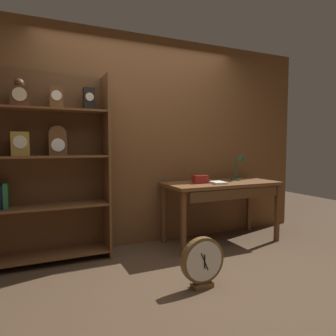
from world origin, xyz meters
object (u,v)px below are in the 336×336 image
(toolbox_small, at_px, (200,179))
(desk_lamp, at_px, (239,166))
(open_repair_manual, at_px, (218,183))
(workbench, at_px, (222,189))
(round_clock_large, at_px, (202,262))
(bookshelf, at_px, (35,164))

(toolbox_small, bearing_deg, desk_lamp, 5.27)
(toolbox_small, relative_size, open_repair_manual, 0.83)
(desk_lamp, bearing_deg, workbench, -164.65)
(workbench, height_order, round_clock_large, workbench)
(open_repair_manual, bearing_deg, round_clock_large, -124.21)
(bookshelf, height_order, open_repair_manual, bookshelf)
(workbench, xyz_separation_m, toolbox_small, (-0.30, 0.03, 0.13))
(toolbox_small, relative_size, round_clock_large, 0.41)
(desk_lamp, bearing_deg, toolbox_small, -174.73)
(open_repair_manual, relative_size, round_clock_large, 0.49)
(bookshelf, height_order, workbench, bookshelf)
(bookshelf, bearing_deg, toolbox_small, -5.81)
(workbench, xyz_separation_m, round_clock_large, (-0.87, -0.98, -0.46))
(bookshelf, distance_m, round_clock_large, 1.95)
(bookshelf, relative_size, workbench, 1.37)
(desk_lamp, xyz_separation_m, round_clock_large, (-1.21, -1.07, -0.74))
(workbench, distance_m, toolbox_small, 0.33)
(open_repair_manual, xyz_separation_m, round_clock_large, (-0.74, -0.88, -0.56))
(bookshelf, height_order, desk_lamp, bookshelf)
(bookshelf, distance_m, toolbox_small, 1.88)
(toolbox_small, bearing_deg, open_repair_manual, -34.84)
(open_repair_manual, bearing_deg, workbench, 42.56)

